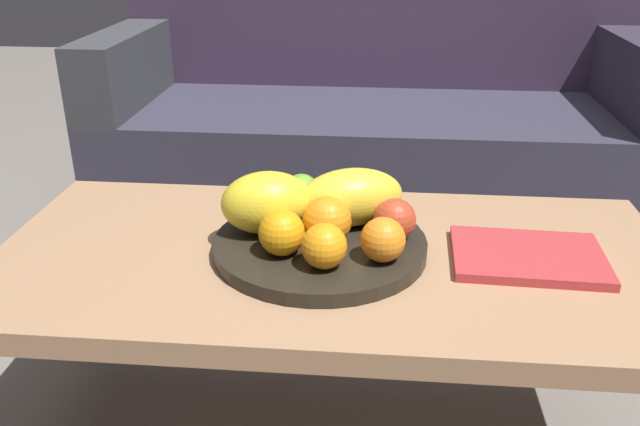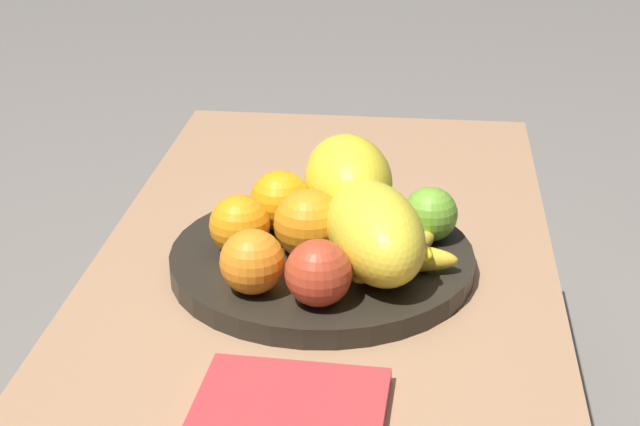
{
  "view_description": "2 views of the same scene",
  "coord_description": "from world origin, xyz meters",
  "px_view_note": "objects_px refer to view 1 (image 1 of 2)",
  "views": [
    {
      "loc": [
        0.07,
        -1.01,
        0.95
      ],
      "look_at": [
        -0.02,
        -0.0,
        0.49
      ],
      "focal_mm": 37.09,
      "sensor_mm": 36.0,
      "label": 1
    },
    {
      "loc": [
        1.06,
        0.12,
        0.99
      ],
      "look_at": [
        -0.02,
        -0.0,
        0.49
      ],
      "focal_mm": 56.62,
      "sensor_mm": 36.0,
      "label": 2
    }
  ],
  "objects_px": {
    "orange_right": "(282,233)",
    "magazine": "(528,256)",
    "fruit_bowl": "(320,246)",
    "orange_back": "(324,246)",
    "orange_front": "(383,240)",
    "orange_left": "(327,221)",
    "banana_bunch": "(344,205)",
    "apple_right": "(394,220)",
    "melon_large_front": "(267,202)",
    "melon_smaller_beside": "(351,197)",
    "coffee_table": "(332,275)",
    "couch": "(373,127)",
    "apple_front": "(301,191)"
  },
  "relations": [
    {
      "from": "coffee_table",
      "to": "orange_left",
      "type": "bearing_deg",
      "value": -122.01
    },
    {
      "from": "orange_right",
      "to": "magazine",
      "type": "xyz_separation_m",
      "value": [
        0.41,
        0.06,
        -0.06
      ]
    },
    {
      "from": "banana_bunch",
      "to": "couch",
      "type": "bearing_deg",
      "value": 87.8
    },
    {
      "from": "fruit_bowl",
      "to": "orange_right",
      "type": "xyz_separation_m",
      "value": [
        -0.06,
        -0.06,
        0.05
      ]
    },
    {
      "from": "orange_right",
      "to": "orange_back",
      "type": "xyz_separation_m",
      "value": [
        0.07,
        -0.04,
        -0.0
      ]
    },
    {
      "from": "orange_back",
      "to": "banana_bunch",
      "type": "relative_size",
      "value": 0.47
    },
    {
      "from": "couch",
      "to": "orange_back",
      "type": "relative_size",
      "value": 23.34
    },
    {
      "from": "couch",
      "to": "apple_front",
      "type": "bearing_deg",
      "value": -97.23
    },
    {
      "from": "orange_front",
      "to": "orange_back",
      "type": "relative_size",
      "value": 1.0
    },
    {
      "from": "orange_left",
      "to": "orange_right",
      "type": "distance_m",
      "value": 0.08
    },
    {
      "from": "orange_front",
      "to": "orange_back",
      "type": "bearing_deg",
      "value": -161.22
    },
    {
      "from": "melon_large_front",
      "to": "orange_right",
      "type": "distance_m",
      "value": 0.09
    },
    {
      "from": "orange_left",
      "to": "orange_back",
      "type": "height_order",
      "value": "orange_left"
    },
    {
      "from": "melon_large_front",
      "to": "orange_right",
      "type": "xyz_separation_m",
      "value": [
        0.04,
        -0.08,
        -0.02
      ]
    },
    {
      "from": "orange_right",
      "to": "apple_front",
      "type": "xyz_separation_m",
      "value": [
        0.01,
        0.19,
        -0.0
      ]
    },
    {
      "from": "banana_bunch",
      "to": "melon_smaller_beside",
      "type": "bearing_deg",
      "value": -47.1
    },
    {
      "from": "fruit_bowl",
      "to": "banana_bunch",
      "type": "relative_size",
      "value": 2.35
    },
    {
      "from": "melon_smaller_beside",
      "to": "coffee_table",
      "type": "bearing_deg",
      "value": -112.48
    },
    {
      "from": "coffee_table",
      "to": "apple_front",
      "type": "relative_size",
      "value": 17.47
    },
    {
      "from": "apple_front",
      "to": "apple_right",
      "type": "distance_m",
      "value": 0.21
    },
    {
      "from": "orange_left",
      "to": "magazine",
      "type": "height_order",
      "value": "orange_left"
    },
    {
      "from": "melon_smaller_beside",
      "to": "orange_back",
      "type": "relative_size",
      "value": 2.59
    },
    {
      "from": "coffee_table",
      "to": "couch",
      "type": "xyz_separation_m",
      "value": [
        0.05,
        1.1,
        -0.06
      ]
    },
    {
      "from": "apple_right",
      "to": "magazine",
      "type": "bearing_deg",
      "value": -1.61
    },
    {
      "from": "orange_front",
      "to": "orange_left",
      "type": "xyz_separation_m",
      "value": [
        -0.09,
        0.05,
        0.01
      ]
    },
    {
      "from": "melon_smaller_beside",
      "to": "apple_right",
      "type": "xyz_separation_m",
      "value": [
        0.08,
        -0.06,
        -0.01
      ]
    },
    {
      "from": "banana_bunch",
      "to": "orange_front",
      "type": "bearing_deg",
      "value": -64.25
    },
    {
      "from": "melon_smaller_beside",
      "to": "orange_right",
      "type": "distance_m",
      "value": 0.16
    },
    {
      "from": "couch",
      "to": "fruit_bowl",
      "type": "height_order",
      "value": "couch"
    },
    {
      "from": "apple_front",
      "to": "banana_bunch",
      "type": "distance_m",
      "value": 0.1
    },
    {
      "from": "melon_large_front",
      "to": "apple_right",
      "type": "distance_m",
      "value": 0.22
    },
    {
      "from": "melon_large_front",
      "to": "orange_front",
      "type": "relative_size",
      "value": 2.18
    },
    {
      "from": "fruit_bowl",
      "to": "orange_back",
      "type": "bearing_deg",
      "value": -80.86
    },
    {
      "from": "couch",
      "to": "banana_bunch",
      "type": "xyz_separation_m",
      "value": [
        -0.04,
        -1.02,
        0.16
      ]
    },
    {
      "from": "coffee_table",
      "to": "apple_right",
      "type": "relative_size",
      "value": 15.89
    },
    {
      "from": "coffee_table",
      "to": "melon_smaller_beside",
      "type": "relative_size",
      "value": 6.22
    },
    {
      "from": "apple_right",
      "to": "coffee_table",
      "type": "bearing_deg",
      "value": -174.55
    },
    {
      "from": "orange_right",
      "to": "coffee_table",
      "type": "bearing_deg",
      "value": 36.49
    },
    {
      "from": "coffee_table",
      "to": "melon_smaller_beside",
      "type": "height_order",
      "value": "melon_smaller_beside"
    },
    {
      "from": "orange_front",
      "to": "banana_bunch",
      "type": "xyz_separation_m",
      "value": [
        -0.07,
        0.14,
        -0.01
      ]
    },
    {
      "from": "orange_front",
      "to": "apple_front",
      "type": "height_order",
      "value": "orange_front"
    },
    {
      "from": "orange_left",
      "to": "banana_bunch",
      "type": "relative_size",
      "value": 0.53
    },
    {
      "from": "banana_bunch",
      "to": "fruit_bowl",
      "type": "bearing_deg",
      "value": -114.32
    },
    {
      "from": "melon_large_front",
      "to": "apple_front",
      "type": "distance_m",
      "value": 0.12
    },
    {
      "from": "melon_smaller_beside",
      "to": "apple_front",
      "type": "distance_m",
      "value": 0.12
    },
    {
      "from": "orange_back",
      "to": "melon_large_front",
      "type": "bearing_deg",
      "value": 132.49
    },
    {
      "from": "couch",
      "to": "melon_smaller_beside",
      "type": "height_order",
      "value": "couch"
    },
    {
      "from": "banana_bunch",
      "to": "apple_right",
      "type": "bearing_deg",
      "value": -37.91
    },
    {
      "from": "couch",
      "to": "apple_front",
      "type": "xyz_separation_m",
      "value": [
        -0.12,
        -0.97,
        0.17
      ]
    },
    {
      "from": "melon_smaller_beside",
      "to": "apple_right",
      "type": "distance_m",
      "value": 0.1
    }
  ]
}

